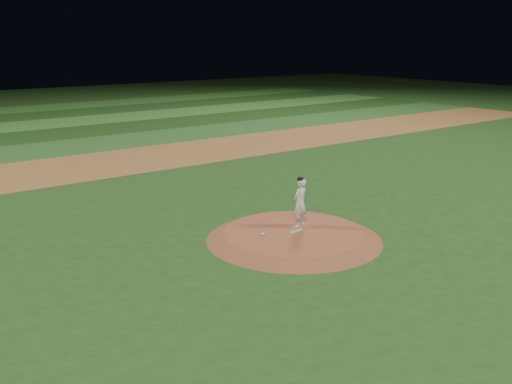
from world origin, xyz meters
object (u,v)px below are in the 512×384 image
pitching_rubber (296,231)px  rosin_bag (263,234)px  pitcher_on_mound (300,202)px  pitchers_mound (294,235)px

pitching_rubber → rosin_bag: bearing=152.0°
pitcher_on_mound → rosin_bag: bearing=178.2°
pitchers_mound → pitcher_on_mound: size_ratio=3.35×
rosin_bag → pitcher_on_mound: bearing=-1.8°
pitchers_mound → rosin_bag: size_ratio=42.78×
pitching_rubber → pitchers_mound: bearing=143.6°
pitching_rubber → pitcher_on_mound: size_ratio=0.32×
pitchers_mound → pitcher_on_mound: pitcher_on_mound is taller
pitchers_mound → pitcher_on_mound: (0.47, 0.29, 0.93)m
pitchers_mound → rosin_bag: (-0.99, 0.33, 0.16)m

